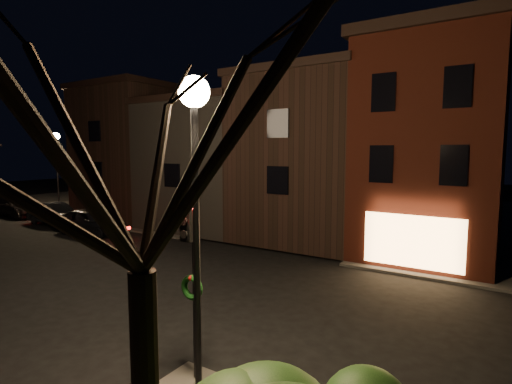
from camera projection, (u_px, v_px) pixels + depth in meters
ground at (180, 276)px, 16.53m from camera, size 120.00×120.00×0.00m
sidewalk_far_left at (173, 197)px, 44.02m from camera, size 30.00×30.00×0.12m
corner_building at (433, 146)px, 19.58m from camera, size 6.50×8.50×10.50m
row_building_a at (319, 157)px, 24.00m from camera, size 7.30×10.30×9.40m
row_building_b at (223, 163)px, 27.96m from camera, size 7.80×10.30×8.40m
row_building_c at (151, 152)px, 31.78m from camera, size 7.30×10.30×9.90m
street_lamp_near at (195, 151)px, 7.64m from camera, size 0.60×0.60×6.48m
street_lamp_far at (56, 151)px, 31.41m from camera, size 0.60×0.60×6.48m
traffic_signal at (191, 261)px, 8.62m from camera, size 0.58×0.38×4.05m
bare_tree_right at (136, 70)px, 4.74m from camera, size 6.40×6.40×8.50m
parked_car_a at (91, 221)px, 24.79m from camera, size 5.00×2.51×1.64m
parked_car_b at (55, 214)px, 27.91m from camera, size 4.63×1.63×1.53m
parked_car_c at (17, 206)px, 31.63m from camera, size 5.67×2.39×1.63m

